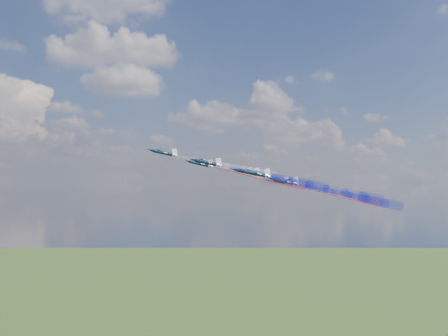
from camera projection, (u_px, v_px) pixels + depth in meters
name	position (u px, v px, depth m)	size (l,w,h in m)	color
jet_lead	(164.00, 153.00, 182.99)	(8.71, 10.89, 2.90)	black
trail_lead	(227.00, 166.00, 184.10)	(3.63, 34.60, 3.63)	white
jet_inner_left	(207.00, 163.00, 169.60)	(8.71, 10.89, 2.90)	black
trail_inner_left	(275.00, 177.00, 170.71)	(3.63, 34.60, 3.63)	#1720C5
jet_inner_right	(200.00, 164.00, 195.11)	(8.71, 10.89, 2.90)	black
trail_inner_right	(259.00, 176.00, 196.22)	(3.63, 34.60, 3.63)	red
jet_outer_left	(255.00, 173.00, 159.71)	(8.71, 10.89, 2.90)	black
trail_outer_left	(326.00, 189.00, 160.82)	(3.63, 34.60, 3.63)	#1720C5
jet_center_third	(246.00, 172.00, 182.84)	(8.71, 10.89, 2.90)	black
trail_center_third	(309.00, 185.00, 183.96)	(3.63, 34.60, 3.63)	white
jet_outer_right	(241.00, 171.00, 206.55)	(8.71, 10.89, 2.90)	black
trail_outer_right	(296.00, 183.00, 207.66)	(3.63, 34.60, 3.63)	red
jet_rear_left	(284.00, 181.00, 172.37)	(8.71, 10.89, 2.90)	black
trail_rear_left	(350.00, 195.00, 173.48)	(3.63, 34.60, 3.63)	#1720C5
jet_rear_right	(276.00, 181.00, 196.24)	(8.71, 10.89, 2.90)	black
trail_rear_right	(335.00, 193.00, 197.36)	(3.63, 34.60, 3.63)	red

